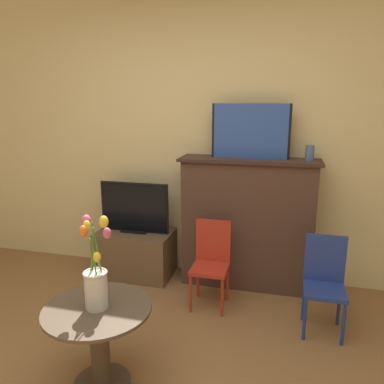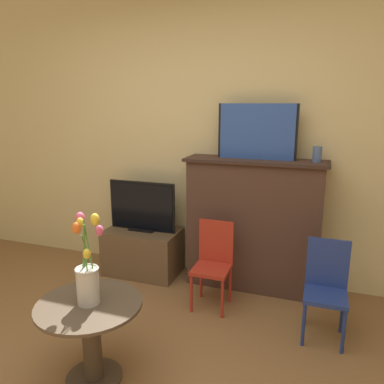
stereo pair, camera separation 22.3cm
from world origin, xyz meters
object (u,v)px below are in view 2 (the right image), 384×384
tv_monitor (142,207)px  chair_red (214,259)px  painting (257,132)px  chair_blue (326,284)px  vase_tulips (87,273)px

tv_monitor → chair_red: 0.93m
painting → chair_blue: painting is taller
vase_tulips → chair_red: bearing=67.7°
tv_monitor → vase_tulips: 1.47m
painting → chair_blue: bearing=-42.7°
chair_blue → vase_tulips: bearing=-144.7°
vase_tulips → painting: bearing=65.6°
tv_monitor → vase_tulips: (0.37, -1.42, 0.02)m
tv_monitor → chair_blue: tv_monitor is taller
chair_blue → vase_tulips: vase_tulips is taller
chair_red → chair_blue: 0.88m
painting → chair_red: (-0.24, -0.43, -1.01)m
chair_blue → painting: bearing=137.3°
painting → chair_blue: size_ratio=0.95×
vase_tulips → tv_monitor: bearing=104.6°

